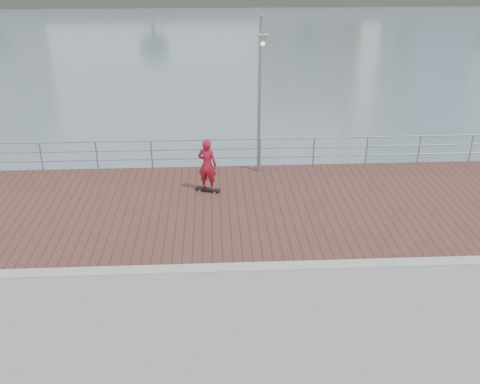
{
  "coord_description": "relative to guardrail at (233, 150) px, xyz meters",
  "views": [
    {
      "loc": [
        -0.72,
        -11.92,
        7.98
      ],
      "look_at": [
        0.0,
        2.0,
        1.3
      ],
      "focal_mm": 40.0,
      "sensor_mm": 36.0,
      "label": 1
    }
  ],
  "objects": [
    {
      "name": "curb",
      "position": [
        -0.0,
        -7.0,
        -0.66
      ],
      "size": [
        40.0,
        0.4,
        0.06
      ],
      "primitive_type": "cube",
      "color": "#B7B5AD",
      "rests_on": "seawall"
    },
    {
      "name": "street_lamp",
      "position": [
        0.92,
        -0.9,
        3.17
      ],
      "size": [
        0.4,
        1.15,
        5.44
      ],
      "color": "gray",
      "rests_on": "brick_lane"
    },
    {
      "name": "brick_lane",
      "position": [
        -0.0,
        -3.4,
        -0.68
      ],
      "size": [
        40.0,
        6.8,
        0.02
      ],
      "primitive_type": "cube",
      "color": "brown",
      "rests_on": "seawall"
    },
    {
      "name": "guardrail",
      "position": [
        0.0,
        0.0,
        0.0
      ],
      "size": [
        39.06,
        0.06,
        1.13
      ],
      "color": "#8C9EA8",
      "rests_on": "brick_lane"
    },
    {
      "name": "skateboard",
      "position": [
        -0.97,
        -2.21,
        -0.59
      ],
      "size": [
        0.88,
        0.51,
        0.1
      ],
      "rotation": [
        0.0,
        0.0,
        -0.36
      ],
      "color": "black",
      "rests_on": "brick_lane"
    },
    {
      "name": "water",
      "position": [
        -0.0,
        -7.0,
        -2.69
      ],
      "size": [
        400.0,
        400.0,
        0.0
      ],
      "primitive_type": "plane",
      "color": "slate",
      "rests_on": "ground"
    },
    {
      "name": "skateboarder",
      "position": [
        -0.97,
        -2.21,
        0.32
      ],
      "size": [
        0.77,
        0.64,
        1.81
      ],
      "primitive_type": "imported",
      "rotation": [
        0.0,
        0.0,
        2.78
      ],
      "color": "#AE172E",
      "rests_on": "skateboard"
    }
  ]
}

